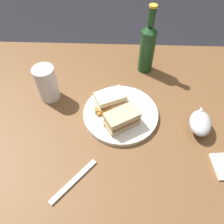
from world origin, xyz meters
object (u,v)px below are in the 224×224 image
object	(u,v)px
pint_glass	(47,85)
cider_bottle	(147,47)
sandwich_half_right	(122,119)
sandwich_half_left	(110,99)
gravy_boat	(200,123)
plate	(121,114)
fork	(74,181)

from	to	relation	value
pint_glass	cider_bottle	distance (m)	0.43
sandwich_half_right	pint_glass	bearing A→B (deg)	-26.17
sandwich_half_left	gravy_boat	size ratio (longest dim) A/B	0.98
plate	gravy_boat	bearing A→B (deg)	168.85
pint_glass	fork	world-z (taller)	pint_glass
plate	fork	distance (m)	0.30
pint_glass	gravy_boat	distance (m)	0.58
gravy_boat	fork	world-z (taller)	gravy_boat
sandwich_half_left	sandwich_half_right	bearing A→B (deg)	115.30
pint_glass	fork	bearing A→B (deg)	112.48
sandwich_half_right	fork	world-z (taller)	sandwich_half_right
gravy_boat	sandwich_half_left	bearing A→B (deg)	-16.29
plate	cider_bottle	bearing A→B (deg)	-111.08
pint_glass	fork	distance (m)	0.38
cider_bottle	sandwich_half_left	bearing A→B (deg)	58.18
cider_bottle	pint_glass	bearing A→B (deg)	25.41
gravy_boat	cider_bottle	distance (m)	0.37
sandwich_half_left	fork	size ratio (longest dim) A/B	0.70
plate	fork	size ratio (longest dim) A/B	1.54
pint_glass	fork	xyz separation A→B (m)	(-0.14, 0.35, -0.06)
plate	sandwich_half_right	size ratio (longest dim) A/B	2.10
sandwich_half_left	gravy_boat	world-z (taller)	sandwich_half_left
gravy_boat	fork	distance (m)	0.47
fork	pint_glass	bearing A→B (deg)	-117.45
sandwich_half_left	sandwich_half_right	distance (m)	0.10
cider_bottle	gravy_boat	bearing A→B (deg)	117.81
sandwich_half_right	fork	size ratio (longest dim) A/B	0.73
pint_glass	plate	bearing A→B (deg)	163.09
sandwich_half_left	cider_bottle	size ratio (longest dim) A/B	0.43
sandwich_half_left	cider_bottle	xyz separation A→B (m)	(-0.14, -0.23, 0.07)
cider_bottle	plate	bearing A→B (deg)	68.92
sandwich_half_right	fork	xyz separation A→B (m)	(0.14, 0.21, -0.04)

